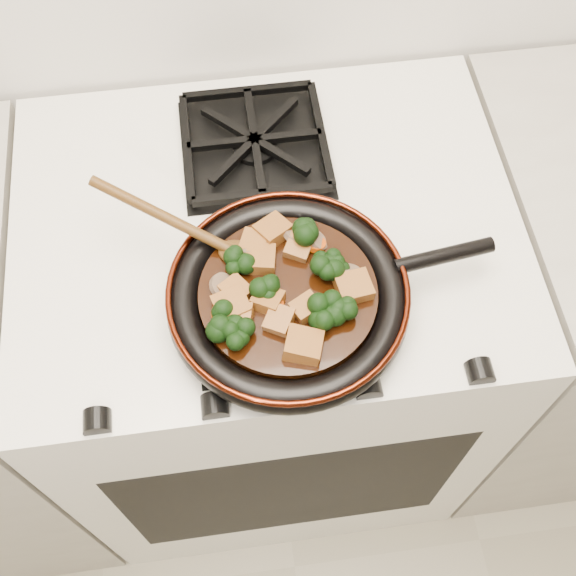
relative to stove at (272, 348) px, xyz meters
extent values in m
cube|color=white|center=(0.00, 0.00, 0.00)|extent=(0.76, 0.60, 0.90)
cylinder|color=black|center=(0.01, -0.16, 0.48)|extent=(0.30, 0.30, 0.01)
torus|color=black|center=(0.01, -0.16, 0.49)|extent=(0.33, 0.33, 0.04)
torus|color=#4B170A|center=(0.01, -0.16, 0.51)|extent=(0.32, 0.32, 0.01)
cylinder|color=black|center=(0.23, -0.13, 0.51)|extent=(0.14, 0.04, 0.02)
cylinder|color=black|center=(0.01, -0.16, 0.50)|extent=(0.24, 0.24, 0.02)
cube|color=brown|center=(-0.02, -0.08, 0.52)|extent=(0.05, 0.05, 0.02)
cube|color=brown|center=(-0.02, -0.17, 0.52)|extent=(0.05, 0.05, 0.03)
cube|color=brown|center=(0.03, -0.09, 0.52)|extent=(0.05, 0.05, 0.03)
cube|color=brown|center=(0.03, -0.19, 0.52)|extent=(0.05, 0.04, 0.02)
cube|color=brown|center=(-0.01, -0.20, 0.52)|extent=(0.05, 0.05, 0.03)
cube|color=brown|center=(-0.06, -0.17, 0.52)|extent=(0.06, 0.05, 0.03)
cube|color=brown|center=(0.02, -0.24, 0.52)|extent=(0.06, 0.06, 0.03)
cube|color=brown|center=(-0.06, -0.15, 0.52)|extent=(0.05, 0.05, 0.02)
cube|color=brown|center=(0.00, -0.06, 0.52)|extent=(0.06, 0.06, 0.03)
cube|color=brown|center=(0.10, -0.17, 0.52)|extent=(0.05, 0.05, 0.02)
cube|color=brown|center=(-0.06, -0.19, 0.52)|extent=(0.05, 0.05, 0.03)
cube|color=brown|center=(-0.02, -0.11, 0.52)|extent=(0.05, 0.05, 0.02)
cylinder|color=#AF3A04|center=(-0.03, -0.08, 0.51)|extent=(0.03, 0.03, 0.02)
cylinder|color=#AF3A04|center=(0.06, -0.09, 0.51)|extent=(0.03, 0.03, 0.02)
cylinder|color=#AF3A04|center=(-0.01, -0.18, 0.51)|extent=(0.03, 0.03, 0.02)
cylinder|color=#AF3A04|center=(-0.08, -0.18, 0.51)|extent=(0.03, 0.03, 0.02)
cylinder|color=brown|center=(-0.04, -0.09, 0.52)|extent=(0.04, 0.04, 0.03)
cylinder|color=brown|center=(0.10, -0.14, 0.52)|extent=(0.04, 0.04, 0.02)
cylinder|color=brown|center=(0.03, -0.07, 0.52)|extent=(0.05, 0.05, 0.03)
cylinder|color=brown|center=(0.06, -0.09, 0.52)|extent=(0.03, 0.03, 0.03)
cylinder|color=brown|center=(-0.07, -0.14, 0.52)|extent=(0.04, 0.04, 0.03)
ellipsoid|color=#4D2F10|center=(-0.05, -0.09, 0.51)|extent=(0.07, 0.06, 0.02)
cylinder|color=#4D2F10|center=(-0.14, -0.04, 0.54)|extent=(0.02, 0.02, 0.22)
camera|label=1|loc=(-0.05, -0.61, 1.34)|focal=45.00mm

